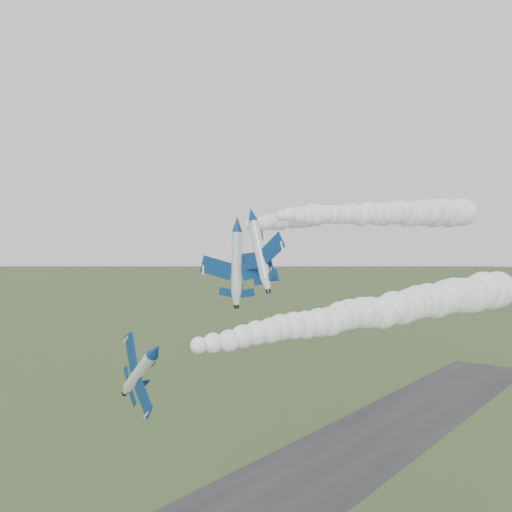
{
  "coord_description": "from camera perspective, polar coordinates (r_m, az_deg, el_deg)",
  "views": [
    {
      "loc": [
        54.13,
        -42.65,
        42.0
      ],
      "look_at": [
        5.98,
        20.04,
        40.12
      ],
      "focal_mm": 40.0,
      "sensor_mm": 36.0,
      "label": 1
    }
  ],
  "objects": [
    {
      "name": "runway",
      "position": [
        99.86,
        0.83,
        -23.49
      ],
      "size": [
        24.0,
        260.0,
        0.04
      ],
      "primitive_type": "cube",
      "color": "#29292B",
      "rests_on": "ground"
    },
    {
      "name": "jet_pair_left",
      "position": [
        86.63,
        -1.92,
        3.24
      ],
      "size": [
        11.89,
        13.74,
        3.47
      ],
      "rotation": [
        0.0,
        0.01,
        0.32
      ],
      "color": "silver"
    },
    {
      "name": "jet_lead",
      "position": [
        58.5,
        -10.09,
        -9.25
      ],
      "size": [
        6.05,
        11.14,
        7.53
      ],
      "rotation": [
        0.0,
        0.93,
        -0.31
      ],
      "color": "silver"
    },
    {
      "name": "smoke_trail_jet_pair_left",
      "position": [
        119.25,
        3.55,
        3.76
      ],
      "size": [
        24.43,
        59.26,
        5.35
      ],
      "primitive_type": null,
      "rotation": [
        0.0,
        0.0,
        0.32
      ],
      "color": "white"
    },
    {
      "name": "smoke_trail_jet_lead",
      "position": [
        76.22,
        12.0,
        -5.43
      ],
      "size": [
        22.82,
        57.01,
        5.63
      ],
      "primitive_type": null,
      "rotation": [
        0.0,
        0.0,
        -0.31
      ],
      "color": "white"
    },
    {
      "name": "smoke_trail_jet_pair_right",
      "position": [
        106.5,
        12.68,
        4.12
      ],
      "size": [
        18.92,
        54.88,
        5.72
      ],
      "primitive_type": null,
      "rotation": [
        0.0,
        0.0,
        -0.24
      ],
      "color": "white"
    },
    {
      "name": "jet_pair_right",
      "position": [
        84.95,
        -0.48,
        4.19
      ],
      "size": [
        10.68,
        13.17,
        4.36
      ],
      "rotation": [
        0.0,
        -0.33,
        -0.24
      ],
      "color": "silver"
    }
  ]
}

